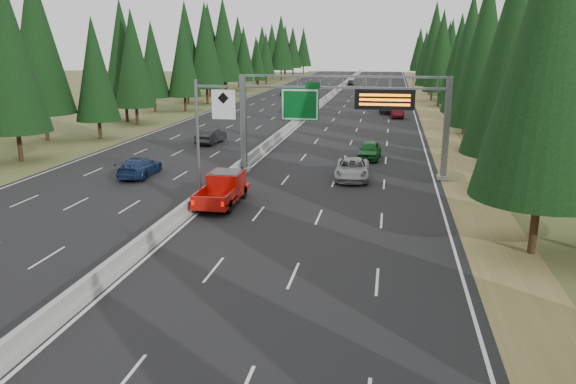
{
  "coord_description": "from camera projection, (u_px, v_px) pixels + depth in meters",
  "views": [
    {
      "loc": [
        12.0,
        -8.7,
        10.21
      ],
      "look_at": [
        6.75,
        20.0,
        2.49
      ],
      "focal_mm": 35.0,
      "sensor_mm": 36.0,
      "label": 1
    }
  ],
  "objects": [
    {
      "name": "tree_row_right",
      "position": [
        477.0,
        53.0,
        68.73
      ],
      "size": [
        11.7,
        244.17,
        18.61
      ],
      "color": "black",
      "rests_on": "ground"
    },
    {
      "name": "tree_row_left",
      "position": [
        180.0,
        50.0,
        90.51
      ],
      "size": [
        11.51,
        244.52,
        18.96
      ],
      "color": "black",
      "rests_on": "ground"
    },
    {
      "name": "shoulder_right",
      "position": [
        429.0,
        112.0,
        85.94
      ],
      "size": [
        3.6,
        260.0,
        0.06
      ],
      "primitive_type": "cube",
      "color": "olive",
      "rests_on": "ground"
    },
    {
      "name": "car_onc_white",
      "position": [
        292.0,
        108.0,
        85.04
      ],
      "size": [
        2.19,
        4.51,
        1.48
      ],
      "primitive_type": "imported",
      "rotation": [
        0.0,
        0.0,
        3.24
      ],
      "color": "silver",
      "rests_on": "road"
    },
    {
      "name": "hov_sign_pole",
      "position": [
        206.0,
        134.0,
        35.4
      ],
      "size": [
        2.8,
        0.5,
        8.0
      ],
      "color": "slate",
      "rests_on": "road"
    },
    {
      "name": "car_ahead_dkred",
      "position": [
        397.0,
        112.0,
        79.51
      ],
      "size": [
        2.11,
        5.0,
        1.6
      ],
      "primitive_type": "imported",
      "rotation": [
        0.0,
        0.0,
        0.09
      ],
      "color": "#520B15",
      "rests_on": "road"
    },
    {
      "name": "road",
      "position": [
        314.0,
        110.0,
        89.03
      ],
      "size": [
        32.0,
        260.0,
        0.08
      ],
      "primitive_type": "cube",
      "color": "black",
      "rests_on": "ground"
    },
    {
      "name": "median_barrier",
      "position": [
        314.0,
        108.0,
        88.94
      ],
      "size": [
        0.7,
        260.0,
        0.85
      ],
      "color": "gray",
      "rests_on": "road"
    },
    {
      "name": "red_pickup",
      "position": [
        224.0,
        186.0,
        36.7
      ],
      "size": [
        2.18,
        6.11,
        1.99
      ],
      "color": "black",
      "rests_on": "road"
    },
    {
      "name": "car_onc_blue",
      "position": [
        140.0,
        167.0,
        44.14
      ],
      "size": [
        2.34,
        5.32,
        1.52
      ],
      "primitive_type": "imported",
      "rotation": [
        0.0,
        0.0,
        3.18
      ],
      "color": "navy",
      "rests_on": "road"
    },
    {
      "name": "car_onc_far",
      "position": [
        288.0,
        92.0,
        113.41
      ],
      "size": [
        2.41,
        4.79,
        1.3
      ],
      "primitive_type": "imported",
      "rotation": [
        0.0,
        0.0,
        3.09
      ],
      "color": "black",
      "rests_on": "road"
    },
    {
      "name": "car_onc_near",
      "position": [
        211.0,
        136.0,
        58.73
      ],
      "size": [
        2.13,
        4.93,
        1.58
      ],
      "primitive_type": "imported",
      "rotation": [
        0.0,
        0.0,
        3.04
      ],
      "color": "black",
      "rests_on": "road"
    },
    {
      "name": "car_ahead_far",
      "position": [
        350.0,
        82.0,
        142.94
      ],
      "size": [
        1.6,
        3.8,
        1.28
      ],
      "primitive_type": "imported",
      "rotation": [
        0.0,
        0.0,
        0.02
      ],
      "color": "black",
      "rests_on": "road"
    },
    {
      "name": "sign_gantry",
      "position": [
        350.0,
        110.0,
        43.24
      ],
      "size": [
        16.75,
        0.98,
        7.8
      ],
      "color": "slate",
      "rests_on": "road"
    },
    {
      "name": "silver_minivan",
      "position": [
        352.0,
        169.0,
        43.28
      ],
      "size": [
        2.8,
        5.68,
        1.55
      ],
      "primitive_type": "imported",
      "rotation": [
        0.0,
        0.0,
        0.04
      ],
      "color": "#98989C",
      "rests_on": "road"
    },
    {
      "name": "car_ahead_white",
      "position": [
        368.0,
        96.0,
        104.34
      ],
      "size": [
        2.54,
        4.94,
        1.33
      ],
      "primitive_type": "imported",
      "rotation": [
        0.0,
        0.0,
        0.07
      ],
      "color": "#B3B3B3",
      "rests_on": "road"
    },
    {
      "name": "car_ahead_dkgrey",
      "position": [
        386.0,
        109.0,
        84.24
      ],
      "size": [
        2.3,
        4.93,
        1.39
      ],
      "primitive_type": "imported",
      "rotation": [
        0.0,
        0.0,
        0.07
      ],
      "color": "black",
      "rests_on": "road"
    },
    {
      "name": "car_ahead_green",
      "position": [
        370.0,
        150.0,
        50.84
      ],
      "size": [
        2.16,
        4.74,
        1.58
      ],
      "primitive_type": "imported",
      "rotation": [
        0.0,
        0.0,
        -0.07
      ],
      "color": "#145A1D",
      "rests_on": "road"
    },
    {
      "name": "shoulder_left",
      "position": [
        207.0,
        108.0,
        92.13
      ],
      "size": [
        3.6,
        260.0,
        0.06
      ],
      "primitive_type": "cube",
      "color": "#465226",
      "rests_on": "ground"
    }
  ]
}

